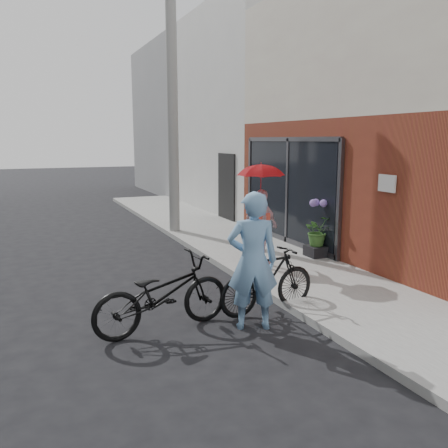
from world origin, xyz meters
TOP-DOWN VIEW (x-y plane):
  - ground at (0.00, 0.00)m, footprint 80.00×80.00m
  - sidewalk at (2.10, 2.00)m, footprint 2.20×24.00m
  - curb at (0.94, 2.00)m, footprint 0.12×24.00m
  - plaster_building at (7.20, 9.00)m, footprint 8.00×6.00m
  - east_building_far at (7.20, 16.00)m, footprint 8.00×8.00m
  - utility_pole at (1.10, 6.00)m, footprint 0.28×0.28m
  - officer at (0.11, -0.67)m, footprint 0.80×0.65m
  - bike_left at (-1.05, -0.29)m, footprint 2.05×0.97m
  - bike_right at (0.60, -0.22)m, footprint 1.70×0.66m
  - kimono_woman at (1.55, 1.85)m, footprint 0.95×0.60m
  - parasol at (1.55, 1.85)m, footprint 0.88×0.88m
  - planter at (3.00, 2.00)m, footprint 0.44×0.44m
  - potted_plant at (3.00, 2.00)m, footprint 0.59×0.51m

SIDE VIEW (x-z plane):
  - ground at x=0.00m, z-range 0.00..0.00m
  - sidewalk at x=2.10m, z-range 0.00..0.12m
  - curb at x=0.94m, z-range 0.00..0.12m
  - planter at x=3.00m, z-range 0.12..0.35m
  - bike_right at x=0.60m, z-range 0.00..1.00m
  - bike_left at x=-1.05m, z-range 0.00..1.03m
  - potted_plant at x=3.00m, z-range 0.35..1.00m
  - kimono_woman at x=1.55m, z-range 0.12..1.62m
  - officer at x=0.11m, z-range 0.00..1.90m
  - parasol at x=1.55m, z-range 1.62..2.39m
  - plaster_building at x=7.20m, z-range 0.00..7.00m
  - east_building_far at x=7.20m, z-range 0.00..7.00m
  - utility_pole at x=1.10m, z-range 0.00..7.00m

